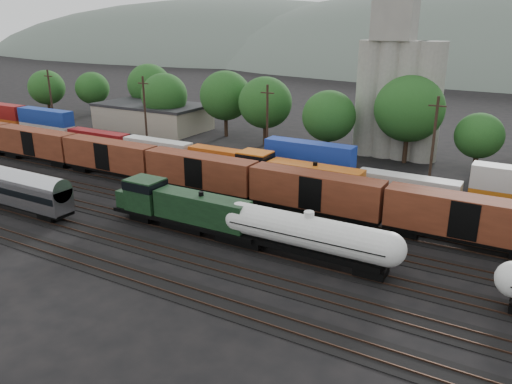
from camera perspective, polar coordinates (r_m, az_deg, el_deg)
The scene contains 12 objects.
ground at distance 52.88m, azimuth 1.21°, elevation -4.11°, with size 600.00×600.00×0.00m, color black.
tracks at distance 52.86m, azimuth 1.21°, elevation -4.06°, with size 180.00×33.20×0.20m.
green_locomotive at distance 52.09m, azimuth -8.94°, elevation -1.61°, with size 17.42×3.07×4.61m.
tank_car_a at distance 44.86m, azimuth 6.00°, elevation -4.80°, with size 17.38×3.11×4.56m.
passenger_coach at distance 64.60m, azimuth -27.13°, elevation 0.86°, with size 21.21×2.62×4.82m.
orange_locomotive at distance 61.28m, azimuth 3.86°, elevation 1.87°, with size 19.54×3.26×4.89m.
boxcar_string at distance 66.67m, azimuth -11.75°, elevation 3.22°, with size 122.80×2.90×4.20m.
container_wall at distance 68.34m, azimuth 1.00°, elevation 3.62°, with size 164.75×2.60×5.80m.
grain_silo at distance 81.80m, azimuth 15.87°, elevation 11.58°, with size 13.40×5.00×29.00m.
industrial_sheds at distance 81.79m, azimuth 17.46°, elevation 5.22°, with size 119.38×17.26×5.10m.
tree_band at distance 82.62m, azimuth 13.40°, elevation 9.19°, with size 159.11×20.91×14.11m.
utility_poles at distance 70.31m, azimuth 9.96°, elevation 6.74°, with size 122.20×0.36×12.00m.
Camera 1 is at (23.30, -42.75, 20.62)m, focal length 35.00 mm.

